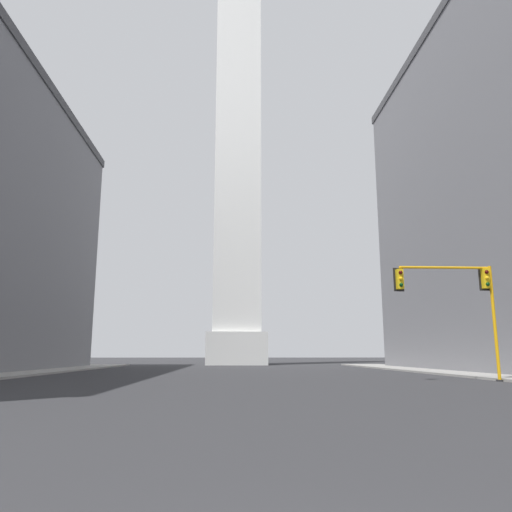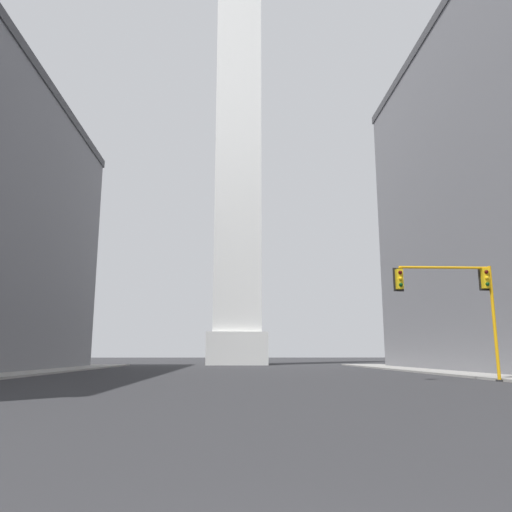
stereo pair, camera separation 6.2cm
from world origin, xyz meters
The scene contains 2 objects.
obelisk centered at (0.00, 66.70, 33.07)m, with size 8.09×8.09×68.32m.
traffic_light_mid_right centered at (11.89, 24.36, 4.82)m, with size 5.65×0.50×6.29m.
Camera 2 is at (-0.69, -2.51, 1.46)m, focal length 35.00 mm.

